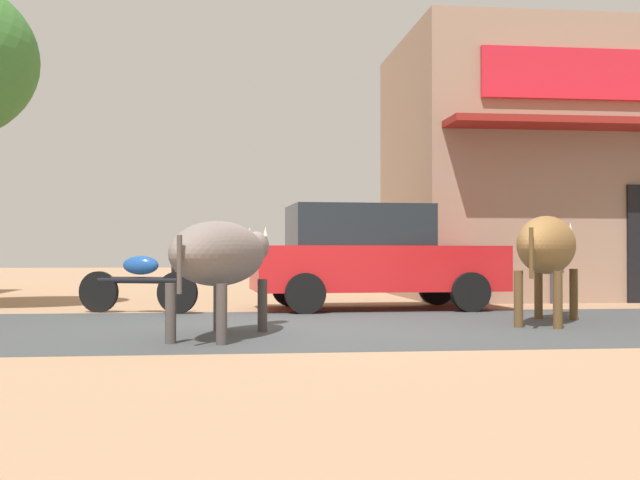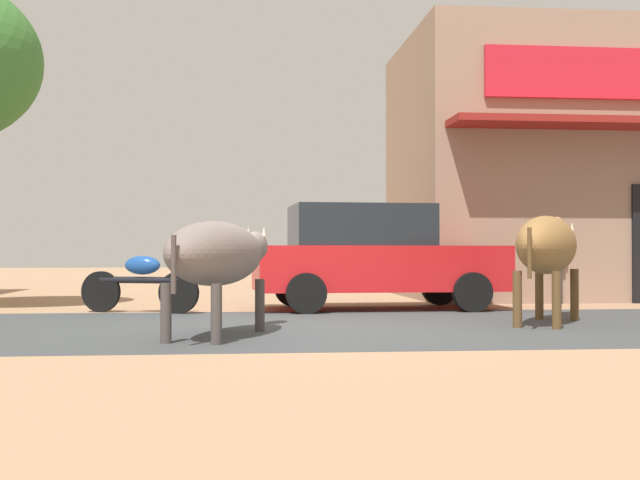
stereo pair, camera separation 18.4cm
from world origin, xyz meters
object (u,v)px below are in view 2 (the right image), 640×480
parked_motorcycle (141,281)px  pedestrian_by_shop (556,252)px  parked_hatchback_car (372,256)px  cow_near_brown (218,254)px  cow_far_dark (548,246)px

parked_motorcycle → pedestrian_by_shop: (7.00, 1.55, 0.43)m
parked_hatchback_car → cow_near_brown: bearing=-119.9°
parked_motorcycle → cow_far_dark: cow_far_dark is taller
parked_hatchback_car → cow_far_dark: bearing=-58.8°
parked_hatchback_car → cow_far_dark: parked_hatchback_car is taller
parked_hatchback_car → cow_near_brown: 4.73m
parked_hatchback_car → parked_motorcycle: (-3.55, -0.47, -0.37)m
parked_motorcycle → cow_near_brown: bearing=-71.8°
parked_motorcycle → cow_near_brown: 3.85m
cow_near_brown → pedestrian_by_shop: bearing=41.8°
cow_near_brown → pedestrian_by_shop: size_ratio=1.73×
cow_far_dark → pedestrian_by_shop: size_ratio=1.62×
cow_far_dark → parked_motorcycle: bearing=155.4°
parked_motorcycle → pedestrian_by_shop: 7.19m
pedestrian_by_shop → cow_far_dark: bearing=-113.0°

